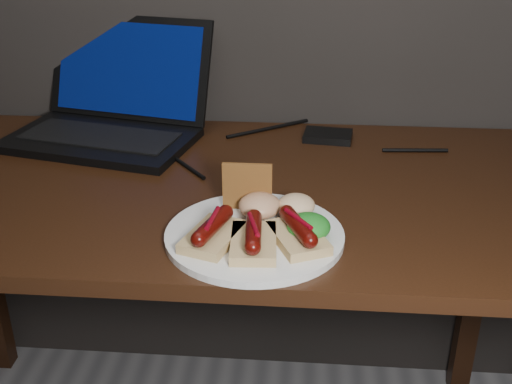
{
  "coord_description": "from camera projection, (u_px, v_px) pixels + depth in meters",
  "views": [
    {
      "loc": [
        0.2,
        0.27,
        1.27
      ],
      "look_at": [
        0.13,
        1.2,
        0.82
      ],
      "focal_mm": 45.0,
      "sensor_mm": 36.0,
      "label": 1
    }
  ],
  "objects": [
    {
      "name": "salsa_mound",
      "position": [
        260.0,
        206.0,
        1.08
      ],
      "size": [
        0.07,
        0.07,
        0.04
      ],
      "primitive_type": "ellipsoid",
      "color": "maroon",
      "rests_on": "plate"
    },
    {
      "name": "bread_sausage_right",
      "position": [
        298.0,
        232.0,
        1.0
      ],
      "size": [
        0.11,
        0.13,
        0.04
      ],
      "color": "#CEBA79",
      "rests_on": "plate"
    },
    {
      "name": "bread_sausage_center",
      "position": [
        253.0,
        238.0,
        0.99
      ],
      "size": [
        0.08,
        0.12,
        0.04
      ],
      "color": "#CEBA79",
      "rests_on": "plate"
    },
    {
      "name": "plate",
      "position": [
        255.0,
        235.0,
        1.04
      ],
      "size": [
        0.3,
        0.3,
        0.01
      ],
      "primitive_type": "cylinder",
      "rotation": [
        0.0,
        0.0,
        0.04
      ],
      "color": "silver",
      "rests_on": "desk"
    },
    {
      "name": "hard_drive",
      "position": [
        328.0,
        136.0,
        1.44
      ],
      "size": [
        0.11,
        0.09,
        0.02
      ],
      "primitive_type": "cube",
      "rotation": [
        0.0,
        0.0,
        -0.12
      ],
      "color": "black",
      "rests_on": "desk"
    },
    {
      "name": "bread_sausage_left",
      "position": [
        213.0,
        232.0,
        1.01
      ],
      "size": [
        0.1,
        0.13,
        0.04
      ],
      "color": "#CEBA79",
      "rests_on": "plate"
    },
    {
      "name": "desk_cables",
      "position": [
        199.0,
        148.0,
        1.39
      ],
      "size": [
        1.0,
        0.39,
        0.01
      ],
      "color": "black",
      "rests_on": "desk"
    },
    {
      "name": "desk",
      "position": [
        200.0,
        222.0,
        1.28
      ],
      "size": [
        1.4,
        0.7,
        0.75
      ],
      "color": "black",
      "rests_on": "ground"
    },
    {
      "name": "salad_greens",
      "position": [
        309.0,
        227.0,
        1.02
      ],
      "size": [
        0.07,
        0.07,
        0.04
      ],
      "primitive_type": "ellipsoid",
      "color": "#105015",
      "rests_on": "plate"
    },
    {
      "name": "laptop",
      "position": [
        111.0,
        112.0,
        1.45
      ],
      "size": [
        0.46,
        0.4,
        0.25
      ],
      "color": "black",
      "rests_on": "desk"
    },
    {
      "name": "coleslaw_mound",
      "position": [
        296.0,
        205.0,
        1.09
      ],
      "size": [
        0.06,
        0.06,
        0.04
      ],
      "primitive_type": "ellipsoid",
      "color": "beige",
      "rests_on": "plate"
    },
    {
      "name": "crispbread",
      "position": [
        247.0,
        186.0,
        1.1
      ],
      "size": [
        0.09,
        0.01,
        0.08
      ],
      "primitive_type": "cube",
      "color": "#976229",
      "rests_on": "plate"
    }
  ]
}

